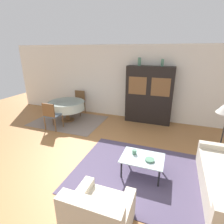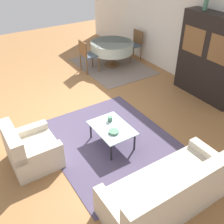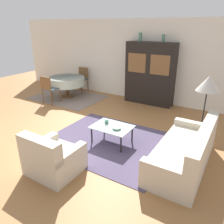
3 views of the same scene
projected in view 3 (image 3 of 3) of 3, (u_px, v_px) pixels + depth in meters
ground_plane at (60, 136)px, 5.26m from camera, size 14.00×14.00×0.00m
wall_back at (130, 60)px, 7.63m from camera, size 10.00×0.06×2.70m
area_rug at (110, 141)px, 5.03m from camera, size 2.73×2.26×0.01m
dining_rug at (68, 97)px, 8.08m from camera, size 2.47×1.82×0.01m
couch at (186, 152)px, 4.05m from camera, size 0.86×2.02×0.84m
armchair at (52, 158)px, 3.87m from camera, size 0.86×0.80×0.81m
coffee_table at (112, 128)px, 4.84m from camera, size 0.87×0.64×0.40m
display_cabinet at (150, 74)px, 7.13m from camera, size 1.61×0.43×2.00m
dining_table at (67, 81)px, 7.92m from camera, size 1.30×1.30×0.73m
dining_chair_near at (49, 88)px, 7.25m from camera, size 0.44×0.44×0.93m
dining_chair_far at (82, 78)px, 8.62m from camera, size 0.44×0.44×0.93m
floor_lamp at (208, 85)px, 4.70m from camera, size 0.49×0.49×1.49m
cup at (107, 121)px, 4.96m from camera, size 0.09×0.09×0.10m
bowl at (117, 128)px, 4.70m from camera, size 0.18×0.18×0.04m
vase_tall at (140, 37)px, 6.90m from camera, size 0.11×0.11×0.26m
vase_short at (163, 38)px, 6.54m from camera, size 0.09×0.09×0.23m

